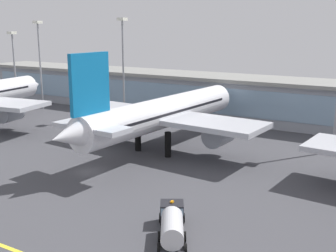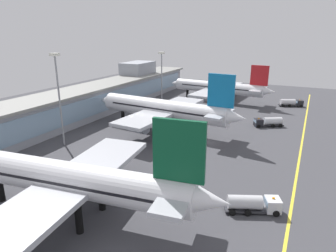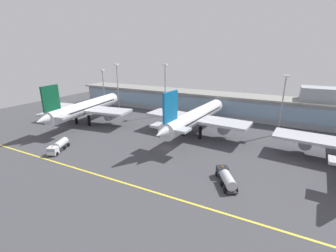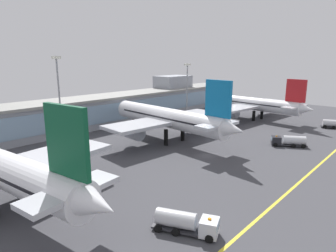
{
  "view_description": "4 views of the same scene",
  "coord_description": "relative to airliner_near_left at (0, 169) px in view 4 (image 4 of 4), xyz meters",
  "views": [
    {
      "loc": [
        42.35,
        -47.84,
        21.8
      ],
      "look_at": [
        9.28,
        8.05,
        6.71
      ],
      "focal_mm": 46.24,
      "sensor_mm": 36.0,
      "label": 1
    },
    {
      "loc": [
        -73.4,
        -22.46,
        28.63
      ],
      "look_at": [
        -9.29,
        8.6,
        6.07
      ],
      "focal_mm": 32.08,
      "sensor_mm": 36.0,
      "label": 2
    },
    {
      "loc": [
        30.95,
        -59.14,
        28.82
      ],
      "look_at": [
        -2.73,
        6.48,
        5.15
      ],
      "focal_mm": 24.92,
      "sensor_mm": 36.0,
      "label": 3
    },
    {
      "loc": [
        -56.22,
        -38.31,
        23.04
      ],
      "look_at": [
        0.12,
        12.85,
        5.4
      ],
      "focal_mm": 31.3,
      "sensor_mm": 36.0,
      "label": 4
    }
  ],
  "objects": [
    {
      "name": "ground_plane",
      "position": [
        42.27,
        -9.07,
        -6.57
      ],
      "size": [
        204.18,
        204.18,
        0.0
      ],
      "primitive_type": "plane",
      "color": "#424247"
    },
    {
      "name": "taxiway_centreline_stripe",
      "position": [
        42.27,
        -31.07,
        -6.57
      ],
      "size": [
        163.35,
        0.5,
        0.01
      ],
      "primitive_type": "cube",
      "color": "yellow",
      "rests_on": "ground"
    },
    {
      "name": "terminal_building",
      "position": [
        44.45,
        38.38,
        -1.04
      ],
      "size": [
        148.85,
        14.0,
        15.4
      ],
      "color": "#9399A3",
      "rests_on": "ground"
    },
    {
      "name": "airliner_near_left",
      "position": [
        0.0,
        0.0,
        0.0
      ],
      "size": [
        38.94,
        48.65,
        17.98
      ],
      "rotation": [
        0.0,
        0.0,
        1.7
      ],
      "color": "black",
      "rests_on": "ground"
    },
    {
      "name": "airliner_near_right",
      "position": [
        45.64,
        6.99,
        0.07
      ],
      "size": [
        37.9,
        49.42,
        18.18
      ],
      "rotation": [
        0.0,
        0.0,
        1.49
      ],
      "color": "black",
      "rests_on": "ground"
    },
    {
      "name": "airliner_far_right",
      "position": [
        90.67,
        3.72,
        -0.7
      ],
      "size": [
        39.27,
        46.18,
        16.12
      ],
      "rotation": [
        0.0,
        0.0,
        1.48
      ],
      "color": "black",
      "rests_on": "ground"
    },
    {
      "name": "fuel_tanker_truck",
      "position": [
        63.52,
        -20.42,
        -5.06
      ],
      "size": [
        6.67,
        9.03,
        2.9
      ],
      "rotation": [
        0.0,
        0.0,
        2.1
      ],
      "color": "black",
      "rests_on": "ground"
    },
    {
      "name": "service_truck_far",
      "position": [
        14.01,
        -25.55,
        -5.06
      ],
      "size": [
        5.86,
        9.27,
        2.9
      ],
      "rotation": [
        0.0,
        0.0,
        5.12
      ],
      "color": "black",
      "rests_on": "ground"
    },
    {
      "name": "apron_light_mast_west",
      "position": [
        23.65,
        25.47,
        8.88
      ],
      "size": [
        1.8,
        1.8,
        23.62
      ],
      "color": "gray",
      "rests_on": "ground"
    },
    {
      "name": "apron_light_mast_centre",
      "position": [
        72.3,
        21.27,
        7.52
      ],
      "size": [
        1.8,
        1.8,
        21.18
      ],
      "color": "gray",
      "rests_on": "ground"
    }
  ]
}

